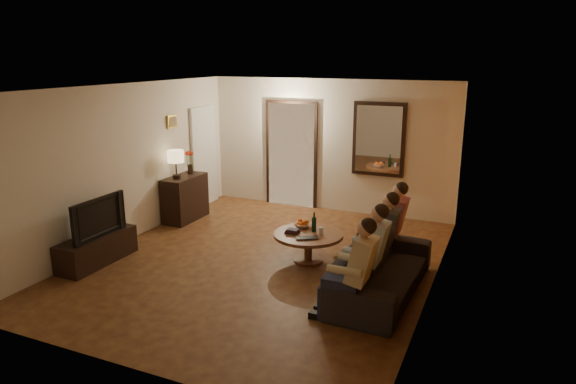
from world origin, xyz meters
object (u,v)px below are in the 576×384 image
at_px(tv_stand, 97,249).
at_px(bowl, 303,225).
at_px(table_lamp, 176,164).
at_px(dresser, 185,198).
at_px(wine_bottle, 314,222).
at_px(person_a, 356,275).
at_px(laptop, 308,239).
at_px(coffee_table, 308,247).
at_px(person_b, 370,257).
at_px(tv, 94,217).
at_px(dog, 352,258).
at_px(person_d, 391,228).
at_px(sofa, 382,270).
at_px(person_c, 381,241).

distance_m(tv_stand, bowl, 3.13).
height_order(table_lamp, bowl, table_lamp).
relative_size(dresser, wine_bottle, 3.06).
relative_size(person_a, laptop, 3.65).
bearing_deg(person_a, coffee_table, 127.98).
xyz_separation_m(person_b, laptop, (-1.08, 0.63, -0.14)).
bearing_deg(person_b, wine_bottle, 138.20).
xyz_separation_m(tv, dog, (3.66, 1.05, -0.45)).
bearing_deg(person_a, laptop, 131.26).
bearing_deg(tv, person_d, -68.28).
distance_m(coffee_table, laptop, 0.38).
bearing_deg(dresser, sofa, -20.78).
bearing_deg(table_lamp, dresser, 90.00).
bearing_deg(tv, person_b, -84.10).
distance_m(person_a, bowl, 2.20).
xyz_separation_m(person_c, coffee_table, (-1.18, 0.31, -0.38)).
relative_size(dresser, laptop, 2.88).
bearing_deg(bowl, wine_bottle, -27.55).
distance_m(tv, person_c, 4.20).
distance_m(person_c, bowl, 1.46).
bearing_deg(dog, sofa, -36.33).
relative_size(tv, person_b, 0.86).
height_order(tv_stand, laptop, laptop).
bearing_deg(person_c, coffee_table, 165.34).
bearing_deg(table_lamp, coffee_table, -14.61).
bearing_deg(laptop, wine_bottle, 65.71).
relative_size(person_a, person_b, 1.00).
height_order(dresser, sofa, dresser).
xyz_separation_m(tv_stand, bowl, (2.71, 1.55, 0.27)).
bearing_deg(person_c, bowl, 158.74).
bearing_deg(table_lamp, person_c, -14.63).
bearing_deg(wine_bottle, dresser, 163.46).
height_order(table_lamp, person_d, table_lamp).
relative_size(sofa, person_c, 1.83).
distance_m(sofa, coffee_table, 1.42).
distance_m(person_d, coffee_table, 1.27).
relative_size(dresser, person_d, 0.79).
distance_m(person_b, person_d, 1.20).
xyz_separation_m(dresser, coffee_table, (2.89, -0.97, -0.20)).
relative_size(tv, coffee_table, 0.98).
height_order(person_b, laptop, person_b).
relative_size(tv, person_a, 0.86).
relative_size(dresser, person_a, 0.79).
bearing_deg(dresser, tv_stand, -90.00).
relative_size(person_a, bowl, 4.63).
height_order(tv_stand, tv, tv).
relative_size(table_lamp, coffee_table, 0.51).
bearing_deg(coffee_table, bowl, 129.29).
relative_size(person_b, wine_bottle, 3.87).
xyz_separation_m(tv, person_a, (4.07, -0.18, -0.13)).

